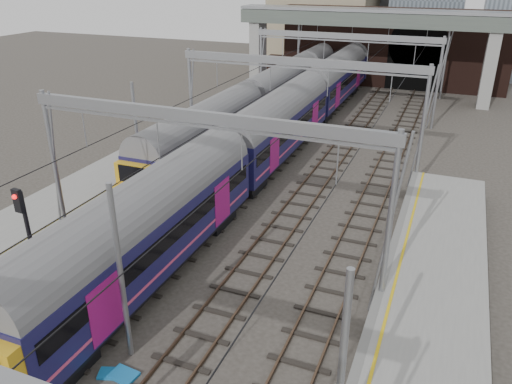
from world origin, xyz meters
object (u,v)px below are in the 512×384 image
at_px(relay_cabinet, 10,300).
at_px(train_second, 305,73).
at_px(train_main, 311,99).
at_px(signal_near_left, 28,234).

bearing_deg(relay_cabinet, train_second, 70.48).
bearing_deg(relay_cabinet, train_main, 62.79).
relative_size(signal_near_left, relay_cabinet, 5.28).
distance_m(train_main, signal_near_left, 29.34).
distance_m(train_second, signal_near_left, 40.66).
relative_size(train_main, signal_near_left, 12.86).
distance_m(train_main, train_second, 12.19).
height_order(train_second, relay_cabinet, train_second).
bearing_deg(signal_near_left, train_second, 94.83).
bearing_deg(train_second, relay_cabinet, -90.28).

